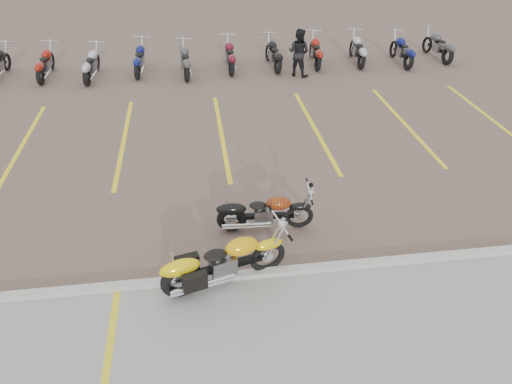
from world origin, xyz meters
The scene contains 7 objects.
ground centered at (0.00, 0.00, 0.00)m, with size 100.00×100.00×0.00m, color brown.
curb centered at (0.00, -2.00, 0.06)m, with size 60.00×0.18×0.12m, color #ADAAA3.
parking_stripes centered at (0.00, 4.00, 0.00)m, with size 38.00×5.50×0.01m, color yellow, non-canonical shape.
yellow_cruiser centered at (-0.46, -2.09, 0.47)m, with size 2.27×0.73×0.95m.
flame_cruiser centered at (0.49, -0.59, 0.40)m, with size 1.98×0.33×0.81m.
person_b centered at (3.15, 8.53, 0.84)m, with size 0.82×0.64×1.68m, color black.
bg_bike_row centered at (0.72, 9.42, 0.55)m, with size 17.17×2.01×1.10m.
Camera 1 is at (-0.77, -8.77, 6.16)m, focal length 35.00 mm.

